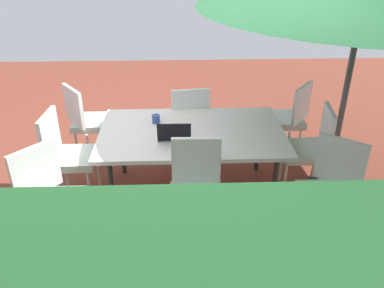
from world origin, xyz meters
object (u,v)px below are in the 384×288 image
object	(u,v)px
chair_northwest	(331,188)
dining_table	(192,135)
chair_north	(196,189)
cup	(156,119)
chair_southeast	(88,119)
laptop	(174,135)
chair_northeast	(49,196)
chair_west	(310,146)
chair_south	(189,119)
chair_east	(67,153)
chair_southwest	(288,116)

from	to	relation	value
chair_northwest	dining_table	bearing A→B (deg)	-174.01
chair_north	cup	distance (m)	1.05
chair_southeast	laptop	size ratio (longest dim) A/B	3.03
chair_north	chair_southeast	bearing A→B (deg)	130.95
chair_northeast	chair_northwest	size ratio (longest dim) A/B	1.00
chair_west	cup	world-z (taller)	chair_west
chair_north	chair_northwest	world-z (taller)	same
chair_south	chair_northwest	size ratio (longest dim) A/B	1.00
chair_west	chair_northwest	world-z (taller)	same
cup	chair_northeast	bearing A→B (deg)	49.06
chair_northeast	chair_east	bearing A→B (deg)	44.57
chair_southeast	chair_southwest	xyz separation A→B (m)	(-2.42, 0.01, 0.00)
dining_table	cup	bearing A→B (deg)	-29.29
chair_northeast	laptop	size ratio (longest dim) A/B	3.03
chair_southwest	chair_east	bearing A→B (deg)	-33.44
chair_northeast	chair_northwest	world-z (taller)	same
chair_north	chair_northwest	distance (m)	1.19
chair_northwest	chair_southwest	world-z (taller)	same
dining_table	chair_south	bearing A→B (deg)	-89.17
chair_south	dining_table	bearing A→B (deg)	83.91
chair_northeast	chair_southwest	distance (m)	2.90
chair_north	laptop	distance (m)	0.64
dining_table	chair_northwest	size ratio (longest dim) A/B	1.92
chair_west	chair_north	bearing A→B (deg)	-51.49
chair_southeast	chair_northwest	size ratio (longest dim) A/B	1.00
dining_table	chair_northwest	world-z (taller)	chair_northwest
chair_south	chair_northwest	xyz separation A→B (m)	(-1.21, 1.50, 0.00)
chair_east	chair_northeast	distance (m)	0.76
dining_table	chair_north	xyz separation A→B (m)	(-0.01, 0.74, -0.15)
chair_southwest	laptop	xyz separation A→B (m)	(1.38, 0.93, 0.25)
chair_west	chair_south	distance (m)	1.45
chair_south	chair_northeast	size ratio (longest dim) A/B	1.00
chair_northwest	cup	xyz separation A→B (m)	(1.57, -0.98, 0.24)
chair_east	chair_north	bearing A→B (deg)	-113.59
dining_table	laptop	size ratio (longest dim) A/B	5.81
chair_southwest	dining_table	bearing A→B (deg)	-19.16
chair_east	dining_table	bearing A→B (deg)	-83.41
chair_northeast	laptop	distance (m)	1.26
chair_northeast	laptop	xyz separation A→B (m)	(-1.07, -0.62, 0.25)
dining_table	chair_west	bearing A→B (deg)	-179.97
chair_northeast	cup	bearing A→B (deg)	1.36
chair_north	chair_west	bearing A→B (deg)	32.48
chair_west	chair_south	xyz separation A→B (m)	(1.25, -0.73, 0.00)
chair_southeast	laptop	distance (m)	1.43
chair_southeast	chair_east	xyz separation A→B (m)	(0.06, 0.81, 0.00)
chair_southwest	chair_west	bearing A→B (deg)	41.80
dining_table	chair_northeast	bearing A→B (deg)	32.67
dining_table	chair_north	size ratio (longest dim) A/B	1.92
chair_west	laptop	bearing A→B (deg)	-75.11
chair_southwest	chair_north	bearing A→B (deg)	0.16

